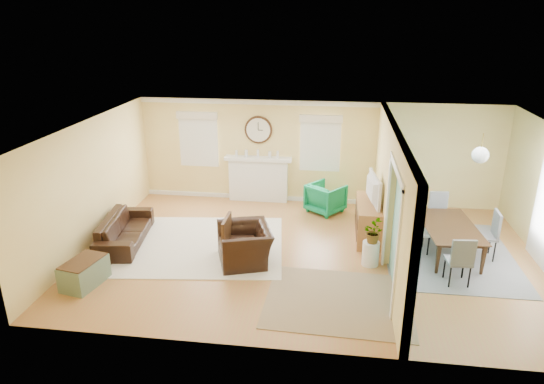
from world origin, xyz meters
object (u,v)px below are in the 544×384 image
object	(u,v)px
green_chair	(326,198)
credenza	(368,220)
eames_chair	(245,245)
sofa	(125,230)
dining_table	(449,240)

from	to	relation	value
green_chair	credenza	bearing A→B (deg)	162.46
eames_chair	sofa	bearing A→B (deg)	-119.46
eames_chair	dining_table	xyz separation A→B (m)	(4.01, 0.84, -0.04)
sofa	green_chair	distance (m)	4.74
sofa	credenza	distance (m)	5.19
sofa	eames_chair	distance (m)	2.72
sofa	green_chair	size ratio (longest dim) A/B	2.54
credenza	dining_table	xyz separation A→B (m)	(1.59, -0.59, -0.08)
green_chair	credenza	xyz separation A→B (m)	(0.94, -1.33, 0.04)
sofa	eames_chair	xyz separation A→B (m)	(2.67, -0.49, 0.07)
credenza	dining_table	size ratio (longest dim) A/B	0.82
eames_chair	credenza	bearing A→B (deg)	101.57
credenza	green_chair	bearing A→B (deg)	125.31
sofa	dining_table	bearing A→B (deg)	-95.04
green_chair	dining_table	distance (m)	3.18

